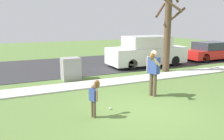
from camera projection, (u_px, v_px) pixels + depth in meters
The scene contains 10 objects.
ground_plane at pixel (102, 84), 10.74m from camera, with size 48.00×48.00×0.00m, color #567538.
sidewalk_strip at pixel (101, 83), 10.82m from camera, with size 36.00×1.20×0.06m, color beige.
road_surface at pixel (72, 65), 15.27m from camera, with size 36.00×6.80×0.02m, color #2D2D30.
person_adult at pixel (153, 69), 8.80m from camera, with size 0.66×0.80×1.75m.
person_child at pixel (94, 94), 6.96m from camera, with size 0.44×0.51×1.07m.
baseball at pixel (110, 109), 7.63m from camera, with size 0.07×0.07×0.07m, color white.
utility_cabinet at pixel (71, 69), 11.47m from camera, with size 0.87×0.71×1.08m, color gray.
street_tree_near at pixel (168, 27), 12.99m from camera, with size 1.84×1.88×4.68m.
parked_van_white at pixel (147, 52), 15.01m from camera, with size 5.00×1.95×1.88m.
parked_hatchback_red at pixel (210, 51), 17.25m from camera, with size 4.00×1.75×1.33m.
Camera 1 is at (-3.97, -6.11, 2.80)m, focal length 37.92 mm.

